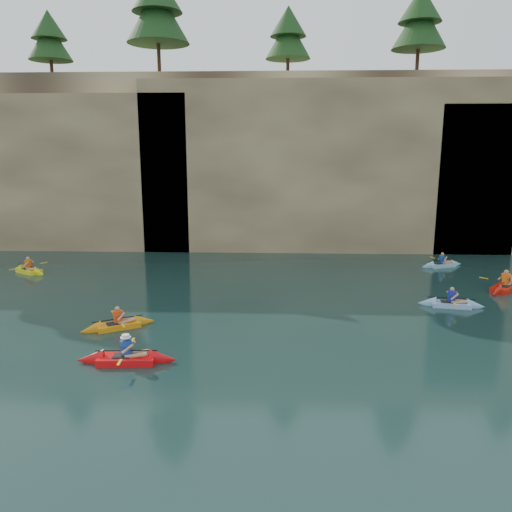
{
  "coord_description": "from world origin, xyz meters",
  "views": [
    {
      "loc": [
        -1.28,
        -10.81,
        6.7
      ],
      "look_at": [
        -1.96,
        6.45,
        3.0
      ],
      "focal_mm": 35.0,
      "sensor_mm": 36.0,
      "label": 1
    }
  ],
  "objects_px": {
    "main_kayaker": "(127,358)",
    "kayaker_orange": "(118,325)",
    "kayaker_ltblue_near": "(451,304)",
    "kayaker_red_far": "(505,287)"
  },
  "relations": [
    {
      "from": "kayaker_ltblue_near",
      "to": "kayaker_red_far",
      "type": "xyz_separation_m",
      "value": [
        3.52,
        2.78,
        0.02
      ]
    },
    {
      "from": "main_kayaker",
      "to": "kayaker_orange",
      "type": "height_order",
      "value": "main_kayaker"
    },
    {
      "from": "kayaker_orange",
      "to": "kayaker_red_far",
      "type": "distance_m",
      "value": 18.17
    },
    {
      "from": "main_kayaker",
      "to": "kayaker_orange",
      "type": "xyz_separation_m",
      "value": [
        -1.27,
        3.14,
        -0.03
      ]
    },
    {
      "from": "kayaker_ltblue_near",
      "to": "kayaker_red_far",
      "type": "distance_m",
      "value": 4.49
    },
    {
      "from": "kayaker_orange",
      "to": "kayaker_red_far",
      "type": "xyz_separation_m",
      "value": [
        17.16,
        5.98,
        0.02
      ]
    },
    {
      "from": "kayaker_orange",
      "to": "kayaker_ltblue_near",
      "type": "relative_size",
      "value": 0.97
    },
    {
      "from": "kayaker_ltblue_near",
      "to": "kayaker_red_far",
      "type": "height_order",
      "value": "kayaker_red_far"
    },
    {
      "from": "kayaker_orange",
      "to": "kayaker_ltblue_near",
      "type": "xyz_separation_m",
      "value": [
        13.64,
        3.2,
        0.0
      ]
    },
    {
      "from": "kayaker_red_far",
      "to": "kayaker_orange",
      "type": "bearing_deg",
      "value": 150.4
    }
  ]
}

